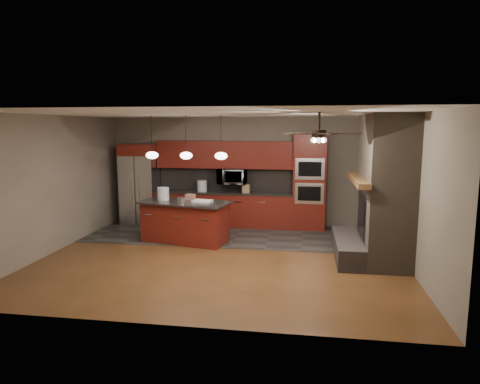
% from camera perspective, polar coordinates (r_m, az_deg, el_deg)
% --- Properties ---
extents(ground, '(7.00, 7.00, 0.00)m').
position_cam_1_polar(ground, '(8.58, -2.38, -8.67)').
color(ground, brown).
rests_on(ground, ground).
extents(ceiling, '(7.00, 6.00, 0.02)m').
position_cam_1_polar(ceiling, '(8.20, -2.51, 10.35)').
color(ceiling, white).
rests_on(ceiling, back_wall).
extents(back_wall, '(7.00, 0.02, 2.80)m').
position_cam_1_polar(back_wall, '(11.21, 0.53, 2.74)').
color(back_wall, gray).
rests_on(back_wall, ground).
extents(right_wall, '(0.02, 6.00, 2.80)m').
position_cam_1_polar(right_wall, '(8.34, 21.86, 0.06)').
color(right_wall, gray).
rests_on(right_wall, ground).
extents(left_wall, '(0.02, 6.00, 2.80)m').
position_cam_1_polar(left_wall, '(9.59, -23.44, 1.01)').
color(left_wall, gray).
rests_on(left_wall, ground).
extents(slate_tile_patch, '(7.00, 2.40, 0.01)m').
position_cam_1_polar(slate_tile_patch, '(10.29, -0.44, -5.70)').
color(slate_tile_patch, '#363431').
rests_on(slate_tile_patch, ground).
extents(fireplace_column, '(1.30, 2.10, 2.80)m').
position_cam_1_polar(fireplace_column, '(8.65, 18.26, -0.15)').
color(fireplace_column, brown).
rests_on(fireplace_column, ground).
extents(back_cabinetry, '(3.59, 0.64, 2.20)m').
position_cam_1_polar(back_cabinetry, '(11.10, -2.09, 0.05)').
color(back_cabinetry, maroon).
rests_on(back_cabinetry, ground).
extents(oven_tower, '(0.80, 0.63, 2.38)m').
position_cam_1_polar(oven_tower, '(10.82, 9.24, 1.30)').
color(oven_tower, maroon).
rests_on(oven_tower, ground).
extents(microwave, '(0.73, 0.41, 0.50)m').
position_cam_1_polar(microwave, '(11.02, -1.08, 2.11)').
color(microwave, silver).
rests_on(microwave, back_cabinetry).
extents(refrigerator, '(0.91, 0.75, 2.12)m').
position_cam_1_polar(refrigerator, '(11.59, -13.18, 1.02)').
color(refrigerator, silver).
rests_on(refrigerator, ground).
extents(kitchen_island, '(2.14, 1.29, 0.92)m').
position_cam_1_polar(kitchen_island, '(9.64, -7.32, -3.94)').
color(kitchen_island, maroon).
rests_on(kitchen_island, ground).
extents(white_bucket, '(0.34, 0.34, 0.28)m').
position_cam_1_polar(white_bucket, '(9.82, -10.21, -0.23)').
color(white_bucket, silver).
rests_on(white_bucket, kitchen_island).
extents(paint_can, '(0.18, 0.18, 0.12)m').
position_cam_1_polar(paint_can, '(9.43, -7.79, -1.05)').
color(paint_can, '#A0A0A5').
rests_on(paint_can, kitchen_island).
extents(paint_tray, '(0.45, 0.35, 0.04)m').
position_cam_1_polar(paint_tray, '(9.47, -5.04, -1.20)').
color(paint_tray, white).
rests_on(paint_tray, kitchen_island).
extents(cardboard_box, '(0.23, 0.19, 0.13)m').
position_cam_1_polar(cardboard_box, '(9.76, -6.64, -0.67)').
color(cardboard_box, '#96684D').
rests_on(cardboard_box, kitchen_island).
extents(counter_bucket, '(0.27, 0.27, 0.28)m').
position_cam_1_polar(counter_bucket, '(11.16, -5.07, 0.83)').
color(counter_bucket, silver).
rests_on(counter_bucket, back_cabinetry).
extents(counter_box, '(0.19, 0.15, 0.20)m').
position_cam_1_polar(counter_box, '(10.90, 0.83, 0.46)').
color(counter_box, '#9E7E51').
rests_on(counter_box, back_cabinetry).
extents(pendant_left, '(0.26, 0.26, 0.92)m').
position_cam_1_polar(pendant_left, '(9.34, -11.64, 4.85)').
color(pendant_left, black).
rests_on(pendant_left, ceiling).
extents(pendant_center, '(0.26, 0.26, 0.92)m').
position_cam_1_polar(pendant_center, '(9.11, -7.19, 4.87)').
color(pendant_center, black).
rests_on(pendant_center, ceiling).
extents(pendant_right, '(0.26, 0.26, 0.92)m').
position_cam_1_polar(pendant_right, '(8.93, -2.54, 4.85)').
color(pendant_right, black).
rests_on(pendant_right, ceiling).
extents(ceiling_fan, '(1.27, 1.33, 0.41)m').
position_cam_1_polar(ceiling_fan, '(7.24, 10.48, 7.73)').
color(ceiling_fan, black).
rests_on(ceiling_fan, ceiling).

